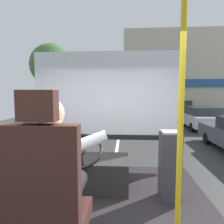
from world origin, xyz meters
TOP-DOWN VIEW (x-y plane):
  - ground at (0.00, 8.80)m, footprint 18.00×44.00m
  - driver_seat at (-0.21, -0.53)m, footprint 0.48×0.48m
  - bus_driver at (-0.21, -0.40)m, footprint 0.76×0.60m
  - steering_console at (-0.21, 0.78)m, footprint 1.10×0.98m
  - handrail_pole at (0.72, -0.19)m, footprint 0.04×0.04m
  - fare_box at (0.82, 0.56)m, footprint 0.22×0.26m
  - windshield_panel at (0.00, 1.62)m, footprint 2.50×0.08m
  - street_tree at (-4.41, 10.87)m, footprint 2.67×2.67m
  - shop_building at (6.58, 16.81)m, footprint 12.87×5.04m
  - parked_car_white at (4.70, 10.22)m, footprint 1.83×3.93m
  - parked_car_red at (4.68, 15.41)m, footprint 2.03×3.98m
  - parked_car_blue at (4.48, 20.75)m, footprint 1.94×4.31m

SIDE VIEW (x-z plane):
  - ground at x=0.00m, z-range -0.05..0.00m
  - parked_car_white at x=4.70m, z-range 0.02..1.29m
  - parked_car_blue at x=4.48m, z-range 0.02..1.43m
  - parked_car_red at x=4.68m, z-range 0.02..1.49m
  - steering_console at x=-0.21m, z-range 0.62..1.40m
  - fare_box at x=0.82m, z-range 0.79..1.61m
  - driver_seat at x=-0.21m, z-range 0.68..1.96m
  - bus_driver at x=-0.21m, z-range 1.09..1.91m
  - handrail_pole at x=0.72m, z-range 0.79..2.74m
  - windshield_panel at x=0.00m, z-range 1.10..2.58m
  - shop_building at x=6.58m, z-range 0.00..7.09m
  - street_tree at x=-4.41m, z-range 1.20..6.36m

